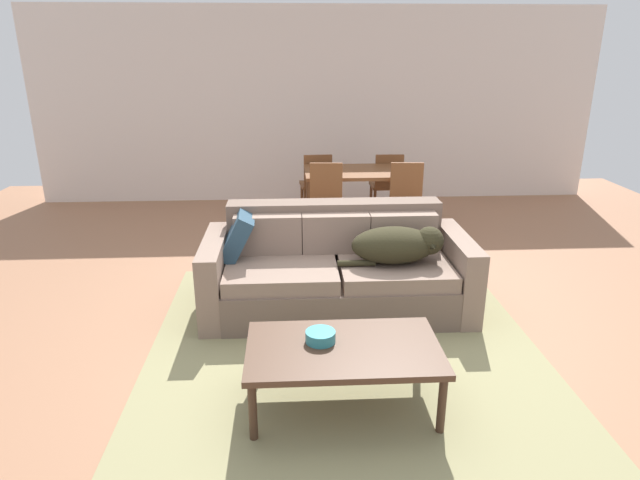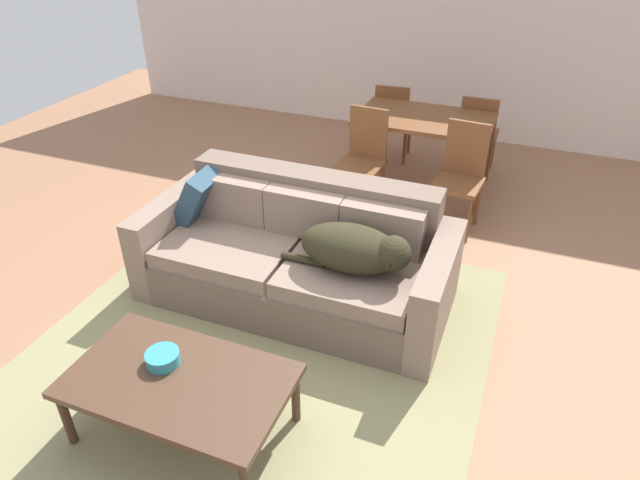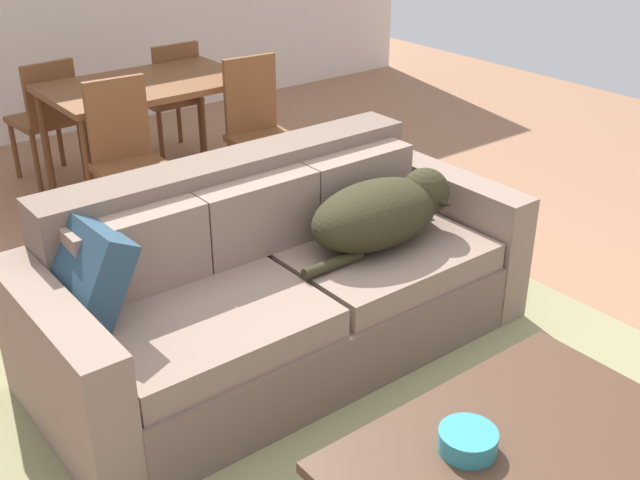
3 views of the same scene
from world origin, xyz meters
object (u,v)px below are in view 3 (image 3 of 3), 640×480
at_px(couch, 276,285).
at_px(dining_chair_near_right, 259,126).
at_px(bowl_on_coffee_table, 468,441).
at_px(dining_table, 147,93).
at_px(dining_chair_far_right, 172,94).
at_px(coffee_table, 511,453).
at_px(dining_chair_near_left, 128,155).
at_px(throw_pillow_by_left_arm, 85,275).
at_px(dining_chair_far_left, 47,115).
at_px(dog_on_left_cushion, 383,212).

height_order(couch, dining_chair_near_right, dining_chair_near_right).
distance_m(bowl_on_coffee_table, dining_table, 3.45).
bearing_deg(dining_chair_far_right, coffee_table, 76.24).
bearing_deg(dining_chair_far_right, dining_table, 49.68).
height_order(dining_chair_near_left, dining_chair_near_right, dining_chair_near_left).
distance_m(throw_pillow_by_left_arm, dining_chair_near_right, 2.22).
relative_size(dining_chair_near_left, dining_chair_far_left, 1.10).
relative_size(dining_chair_near_right, dining_chair_far_right, 1.09).
bearing_deg(couch, coffee_table, -92.89).
relative_size(bowl_on_coffee_table, dining_table, 0.15).
distance_m(coffee_table, dining_chair_near_right, 3.02).
height_order(couch, dining_chair_far_left, same).
xyz_separation_m(dining_chair_near_right, dining_chair_far_left, (-0.93, 1.19, -0.04)).
height_order(dining_table, dining_chair_far_left, dining_chair_far_left).
bearing_deg(coffee_table, couch, 86.84).
xyz_separation_m(couch, bowl_on_coffee_table, (-0.21, -1.34, 0.12)).
bearing_deg(dining_chair_far_right, bowl_on_coffee_table, 74.14).
relative_size(dog_on_left_cushion, coffee_table, 0.74).
bearing_deg(bowl_on_coffee_table, couch, 80.90).
distance_m(dining_chair_far_left, dining_chair_far_right, 0.92).
height_order(couch, dining_chair_near_left, dining_chair_near_left).
distance_m(dining_chair_near_left, dining_chair_far_right, 1.40).
bearing_deg(couch, dining_table, 78.31).
bearing_deg(dining_table, throw_pillow_by_left_arm, -122.68).
bearing_deg(dining_chair_near_right, bowl_on_coffee_table, -106.63).
bearing_deg(dining_chair_near_left, couch, -86.05).
distance_m(couch, dining_chair_far_right, 2.73).
relative_size(dining_table, dining_chair_far_left, 1.48).
bearing_deg(throw_pillow_by_left_arm, couch, -4.41).
height_order(bowl_on_coffee_table, dining_chair_far_left, dining_chair_far_left).
height_order(coffee_table, dining_chair_near_right, dining_chair_near_right).
relative_size(dining_chair_near_left, dining_chair_near_right, 1.00).
relative_size(throw_pillow_by_left_arm, dining_chair_near_right, 0.42).
height_order(dining_chair_near_right, dining_chair_far_left, dining_chair_near_right).
relative_size(coffee_table, dining_table, 0.93).
height_order(couch, dining_table, couch).
xyz_separation_m(throw_pillow_by_left_arm, bowl_on_coffee_table, (0.62, -1.41, -0.19)).
xyz_separation_m(couch, dining_chair_near_left, (0.01, 1.48, 0.19)).
relative_size(couch, dining_chair_near_right, 2.36).
bearing_deg(coffee_table, bowl_on_coffee_table, 153.92).
bearing_deg(dining_chair_near_left, dining_chair_far_right, 55.77).
xyz_separation_m(coffee_table, dining_chair_near_left, (0.09, 2.89, 0.15)).
bearing_deg(dining_chair_far_left, dining_table, 122.75).
xyz_separation_m(throw_pillow_by_left_arm, dining_chair_far_right, (1.72, 2.51, -0.16)).
height_order(dining_chair_near_right, dining_chair_far_right, dining_chair_near_right).
bearing_deg(throw_pillow_by_left_arm, bowl_on_coffee_table, -66.16).
height_order(throw_pillow_by_left_arm, dining_chair_far_left, dining_chair_far_left).
height_order(dog_on_left_cushion, dining_chair_near_left, dining_chair_near_left).
distance_m(couch, dog_on_left_cushion, 0.59).
height_order(coffee_table, dining_table, dining_table).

